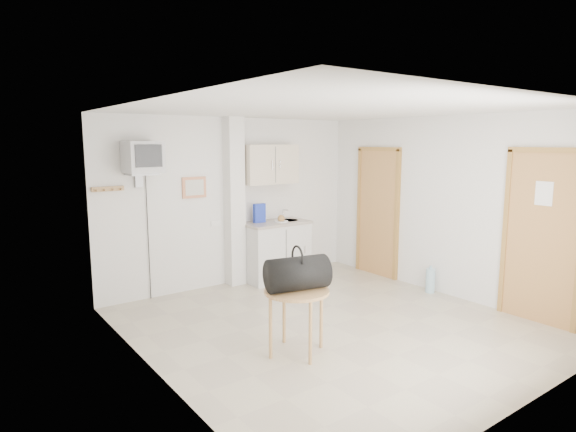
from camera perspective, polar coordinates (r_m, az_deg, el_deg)
ground at (r=5.83m, az=5.18°, el=-12.79°), size 4.50×4.50×0.00m
room_envelope at (r=5.68m, az=6.61°, el=2.63°), size 4.24×4.54×2.55m
kitchenette at (r=7.48m, az=-1.65°, el=-1.52°), size 1.03×0.58×2.10m
crt_television at (r=6.44m, az=-16.84°, el=6.58°), size 0.44×0.45×2.15m
round_table at (r=4.91m, az=1.03°, el=-9.65°), size 0.66×0.66×0.67m
duffel_bag at (r=4.83m, az=1.12°, el=-6.80°), size 0.67×0.46×0.46m
water_bottle at (r=7.24m, az=16.51°, el=-7.33°), size 0.13×0.13×0.39m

